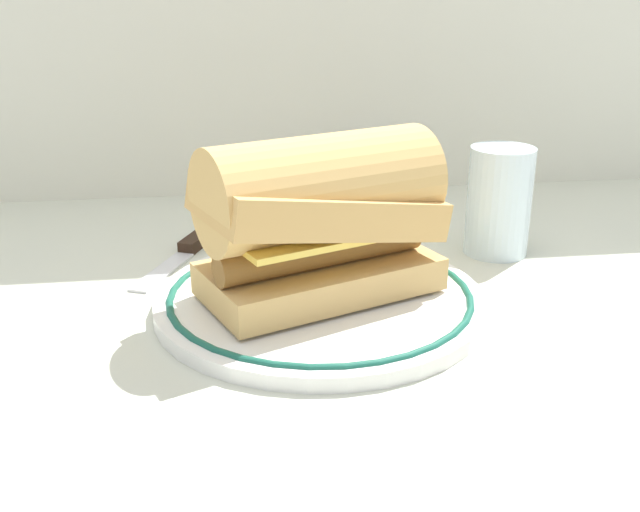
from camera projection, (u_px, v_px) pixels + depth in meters
ground_plane at (318, 302)px, 0.62m from camera, size 1.50×1.50×0.00m
plate at (320, 299)px, 0.60m from camera, size 0.27×0.27×0.01m
sausage_sandwich at (320, 215)px, 0.58m from camera, size 0.21×0.16×0.13m
drinking_glass at (498, 209)px, 0.71m from camera, size 0.06×0.06×0.10m
salt_shaker at (367, 173)px, 0.86m from camera, size 0.03×0.03×0.08m
butter_knife at (183, 253)px, 0.71m from camera, size 0.08×0.14×0.01m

